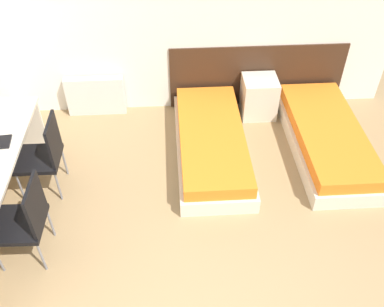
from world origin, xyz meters
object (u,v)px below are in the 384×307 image
Objects in this scene: bed_near_door at (327,138)px; chair_near_laptop at (44,153)px; nightstand at (259,97)px; chair_near_notebook at (25,219)px; bed_near_window at (211,143)px.

chair_near_laptop is (-3.34, -0.46, 0.35)m from bed_near_door.
nightstand is at bearing 26.12° from chair_near_laptop.
chair_near_laptop is 0.91m from chair_near_notebook.
chair_near_notebook is (-1.88, -1.37, 0.35)m from bed_near_window.
bed_near_door is at bearing 0.00° from bed_near_window.
chair_near_laptop reaches higher than nightstand.
bed_near_window is at bearing 180.00° from bed_near_door.
bed_near_window is 1.00× the size of bed_near_door.
bed_near_window is 3.64× the size of nightstand.
bed_near_window is 1.45m from bed_near_door.
chair_near_notebook is at bearing -140.28° from nightstand.
chair_near_notebook is at bearing -89.64° from chair_near_laptop.
nightstand reaches higher than bed_near_window.
chair_near_laptop is at bearing -154.24° from nightstand.
bed_near_door is (1.45, 0.00, 0.00)m from bed_near_window.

